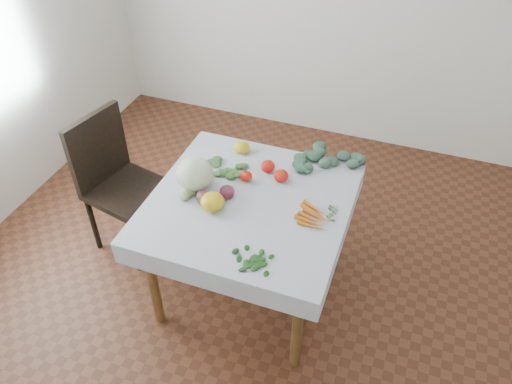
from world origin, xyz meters
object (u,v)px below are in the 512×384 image
carrot_bunch (314,217)px  heirloom_back (242,147)px  table (249,214)px  cabbage (195,174)px  chair (115,175)px

carrot_bunch → heirloom_back: bearing=143.2°
table → cabbage: size_ratio=4.63×
table → chair: (-1.01, 0.13, -0.08)m
table → chair: 1.02m
table → carrot_bunch: carrot_bunch is taller
cabbage → heirloom_back: bearing=72.8°
chair → carrot_bunch: 1.41m
heirloom_back → carrot_bunch: (0.60, -0.45, -0.02)m
table → heirloom_back: bearing=116.3°
chair → heirloom_back: bearing=20.9°
cabbage → carrot_bunch: cabbage is taller
table → carrot_bunch: 0.40m
cabbage → heirloom_back: size_ratio=2.07×
carrot_bunch → chair: bearing=174.1°
chair → table: bearing=-7.2°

